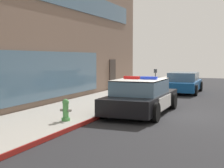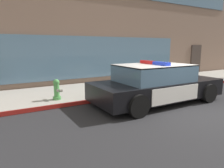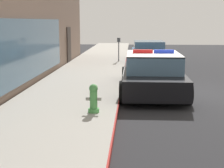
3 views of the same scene
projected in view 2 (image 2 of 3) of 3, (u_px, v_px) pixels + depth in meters
name	position (u px, v px, depth m)	size (l,w,h in m)	color
ground	(183.00, 108.00, 6.67)	(48.00, 48.00, 0.00)	#262628
sidewalk	(122.00, 87.00, 9.78)	(48.00, 3.19, 0.15)	#A39E93
curb_red_paint	(143.00, 94.00, 8.41)	(28.80, 0.04, 0.14)	maroon
storefront_building	(87.00, 23.00, 14.41)	(21.86, 8.34, 7.20)	#7A6051
police_cruiser	(156.00, 84.00, 7.25)	(4.82, 2.15, 1.49)	black
fire_hydrant	(57.00, 90.00, 7.14)	(0.34, 0.39, 0.73)	#4C994C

